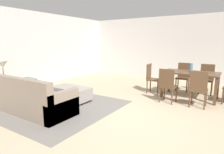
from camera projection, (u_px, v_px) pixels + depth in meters
name	position (u px, v px, depth m)	size (l,w,h in m)	color
ground_plane	(130.00, 118.00, 4.12)	(10.80, 10.80, 0.00)	tan
wall_back	(186.00, 48.00, 8.02)	(9.00, 0.12, 2.70)	beige
wall_left	(22.00, 49.00, 6.67)	(0.12, 11.00, 2.70)	beige
area_rug	(55.00, 106.00, 4.90)	(3.00, 2.80, 0.01)	slate
couch	(33.00, 100.00, 4.39)	(1.94, 0.85, 0.86)	gray
ottoman_table	(71.00, 93.00, 5.28)	(1.08, 0.57, 0.39)	gray
side_table	(5.00, 86.00, 5.07)	(0.40, 0.40, 0.60)	olive
table_lamp	(3.00, 65.00, 4.98)	(0.26, 0.26, 0.53)	brown
dining_table	(190.00, 75.00, 5.51)	(1.51, 0.86, 0.76)	#513823
dining_chair_near_left	(167.00, 84.00, 5.07)	(0.43, 0.43, 0.92)	#513823
dining_chair_near_right	(199.00, 87.00, 4.68)	(0.41, 0.41, 0.92)	#513823
dining_chair_far_left	(183.00, 75.00, 6.39)	(0.41, 0.41, 0.92)	#513823
dining_chair_far_right	(207.00, 77.00, 6.02)	(0.41, 0.41, 0.92)	#513823
dining_chair_head_west	(152.00, 77.00, 6.12)	(0.43, 0.43, 0.92)	#513823
vase_centerpiece	(191.00, 68.00, 5.45)	(0.09, 0.09, 0.25)	slate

